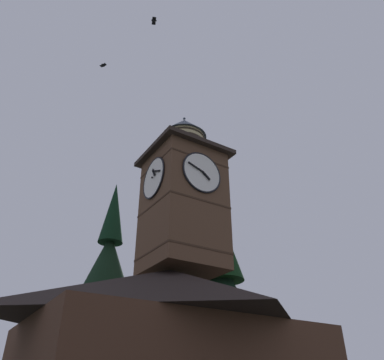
# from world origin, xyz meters

# --- Properties ---
(building_main) EXTENTS (12.49, 9.87, 7.34)m
(building_main) POSITION_xyz_m (1.10, -2.68, 3.77)
(building_main) COLOR #482D1F
(building_main) RESTS_ON ground_plane
(clock_tower) EXTENTS (4.37, 4.37, 9.87)m
(clock_tower) POSITION_xyz_m (0.27, -2.92, 11.69)
(clock_tower) COLOR brown
(clock_tower) RESTS_ON building_main
(pine_tree_behind) EXTENTS (5.11, 5.11, 15.32)m
(pine_tree_behind) POSITION_xyz_m (1.69, -9.94, 6.16)
(pine_tree_behind) COLOR #473323
(pine_tree_behind) RESTS_ON ground_plane
(pine_tree_aside) EXTENTS (6.06, 6.06, 18.04)m
(pine_tree_aside) POSITION_xyz_m (-6.50, -8.75, 7.47)
(pine_tree_aside) COLOR #473323
(pine_tree_aside) RESTS_ON ground_plane
(moon) EXTENTS (2.15, 2.15, 2.15)m
(moon) POSITION_xyz_m (-12.24, -46.59, 14.35)
(moon) COLOR silver
(flying_bird_high) EXTENTS (0.42, 0.53, 0.17)m
(flying_bird_high) POSITION_xyz_m (4.85, -6.61, 22.47)
(flying_bird_high) COLOR black
(flying_bird_low) EXTENTS (0.36, 0.52, 0.16)m
(flying_bird_low) POSITION_xyz_m (4.56, 1.07, 19.05)
(flying_bird_low) COLOR black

